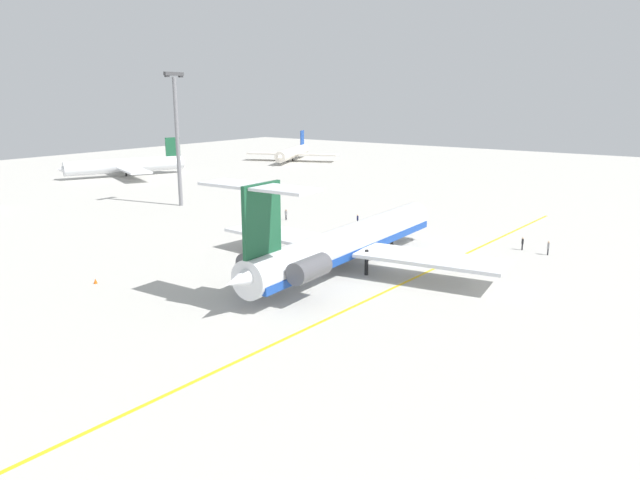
{
  "coord_description": "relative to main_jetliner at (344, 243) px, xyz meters",
  "views": [
    {
      "loc": [
        -60.53,
        -31.07,
        19.39
      ],
      "look_at": [
        -5.4,
        8.23,
        2.74
      ],
      "focal_mm": 33.44,
      "sensor_mm": 36.0,
      "label": 1
    }
  ],
  "objects": [
    {
      "name": "light_mast",
      "position": [
        16.84,
        45.72,
        9.51
      ],
      "size": [
        4.0,
        0.7,
        22.98
      ],
      "color": "slate",
      "rests_on": "ground"
    },
    {
      "name": "taxiway_centreline",
      "position": [
        1.12,
        -7.79,
        -3.18
      ],
      "size": [
        88.47,
        4.9,
        0.01
      ],
      "primitive_type": "cube",
      "rotation": [
        0.0,
        0.0,
        -0.05
      ],
      "color": "gold",
      "rests_on": "ground"
    },
    {
      "name": "safety_cone_nose",
      "position": [
        -19.13,
        18.58,
        -2.9
      ],
      "size": [
        0.4,
        0.4,
        0.55
      ],
      "primitive_type": "cone",
      "color": "#EA590F",
      "rests_on": "ground"
    },
    {
      "name": "ground_crew_starboard",
      "position": [
        21.17,
        11.33,
        -2.13
      ],
      "size": [
        0.27,
        0.37,
        1.66
      ],
      "rotation": [
        0.0,
        0.0,
        2.58
      ],
      "color": "black",
      "rests_on": "ground"
    },
    {
      "name": "ground_crew_near_nose",
      "position": [
        20.85,
        -13.61,
        -2.12
      ],
      "size": [
        0.3,
        0.35,
        1.67
      ],
      "rotation": [
        0.0,
        0.0,
        5.6
      ],
      "color": "black",
      "rests_on": "ground"
    },
    {
      "name": "airliner_far_right",
      "position": [
        84.55,
        73.68,
        -0.74
      ],
      "size": [
        26.72,
        26.9,
        8.3
      ],
      "rotation": [
        0.0,
        0.0,
        3.53
      ],
      "color": "silver",
      "rests_on": "ground"
    },
    {
      "name": "ground_crew_portside",
      "position": [
        20.25,
        -16.96,
        -2.06
      ],
      "size": [
        0.38,
        0.3,
        1.78
      ],
      "rotation": [
        0.0,
        0.0,
        2.2
      ],
      "color": "black",
      "rests_on": "ground"
    },
    {
      "name": "airliner_mid_right",
      "position": [
        34.94,
        86.62,
        -0.58
      ],
      "size": [
        28.35,
        28.55,
        8.84
      ],
      "rotation": [
        0.0,
        0.0,
        2.74
      ],
      "color": "silver",
      "rests_on": "ground"
    },
    {
      "name": "ground",
      "position": [
        6.53,
        -4.2,
        -3.18
      ],
      "size": [
        301.9,
        301.9,
        0.0
      ],
      "primitive_type": "plane",
      "color": "#B7B5AD"
    },
    {
      "name": "ground_crew_near_tail",
      "position": [
        17.74,
        22.46,
        -2.09
      ],
      "size": [
        0.27,
        0.43,
        1.72
      ],
      "rotation": [
        0.0,
        0.0,
        0.17
      ],
      "color": "black",
      "rests_on": "ground"
    },
    {
      "name": "main_jetliner",
      "position": [
        0.0,
        0.0,
        0.0
      ],
      "size": [
        39.99,
        35.57,
        11.66
      ],
      "rotation": [
        0.0,
        0.0,
        0.03
      ],
      "color": "silver",
      "rests_on": "ground"
    }
  ]
}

